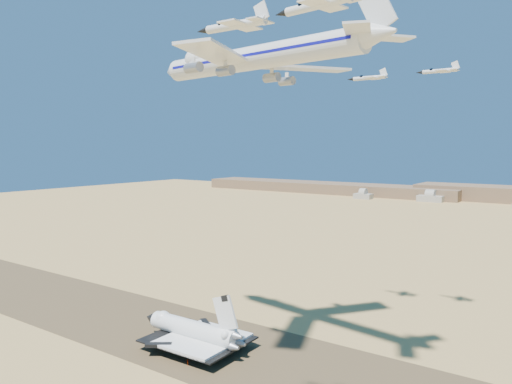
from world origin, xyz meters
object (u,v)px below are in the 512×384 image
Objects in this scene: shuttle at (193,331)px; crew_c at (188,362)px; crew_b at (199,358)px; carrier_747 at (249,59)px; crew_a at (202,358)px; chase_jet_c at (368,78)px; chase_jet_b at (316,5)px; chase_jet_a at (234,25)px; chase_jet_d at (439,71)px.

crew_c is at bearing -54.79° from shuttle.
shuttle is at bearing 7.03° from crew_b.
carrier_747 reaches higher than crew_c.
shuttle is 14.48m from crew_c.
crew_a is at bearing -134.70° from carrier_747.
crew_b is at bearing -116.27° from chase_jet_c.
crew_a is 0.11× the size of chase_jet_b.
chase_jet_a reaches higher than crew_b.
crew_c is at bearing -115.33° from chase_jet_c.
chase_jet_d is (7.35, 106.21, 3.97)m from chase_jet_a.
chase_jet_d reaches higher than chase_jet_b.
chase_jet_a is (44.49, -40.39, 88.52)m from crew_a.
carrier_747 is at bearing 123.69° from chase_jet_a.
chase_jet_d is (52.97, 71.24, 92.37)m from crew_c.
crew_c is 128.12m from chase_jet_d.
crew_c is at bearing -127.12° from chase_jet_d.
chase_jet_b is at bearing -170.50° from crew_b.
crew_c is 0.13× the size of chase_jet_b.
chase_jet_b is at bearing -38.19° from carrier_747.
chase_jet_c is at bearing -18.16° from crew_a.
crew_a is 0.87× the size of crew_b.
chase_jet_d reaches higher than crew_a.
chase_jet_a is at bearing 177.68° from crew_c.
shuttle reaches higher than crew_a.
crew_a is 112.51m from chase_jet_c.
chase_jet_b reaches higher than crew_c.
chase_jet_c reaches higher than chase_jet_b.
crew_c is (8.08, -11.10, -4.59)m from shuttle.
chase_jet_c is (38.00, 53.62, 86.47)m from shuttle.
crew_a is at bearing 137.93° from chase_jet_a.
carrier_747 is at bearing -109.08° from chase_jet_c.
carrier_747 is at bearing 142.61° from chase_jet_b.
chase_jet_d is (23.06, 6.52, 1.31)m from chase_jet_c.
chase_jet_a is at bearing -47.98° from carrier_747.
chase_jet_a is at bearing 169.36° from chase_jet_b.
crew_c reaches higher than crew_b.
chase_jet_d is (52.24, 67.00, 92.37)m from crew_b.
shuttle is 108.61m from chase_jet_c.
crew_c reaches higher than crew_a.
crew_a is 0.10× the size of chase_jet_c.
chase_jet_a reaches higher than chase_jet_b.
shuttle is 2.82× the size of chase_jet_d.
carrier_747 reaches higher than chase_jet_b.
crew_b is (-0.39, -1.17, 0.12)m from crew_a.
chase_jet_d is (-13.64, 113.82, 5.39)m from chase_jet_b.
chase_jet_c is at bearing -164.70° from chase_jet_d.
crew_a is 1.24m from crew_b.
chase_jet_b is (74.70, -53.68, 82.38)m from shuttle.
crew_a is 5.54m from crew_c.
shuttle is 109.68m from chase_jet_a.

